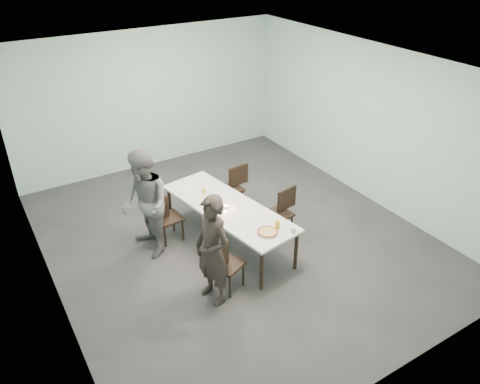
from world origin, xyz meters
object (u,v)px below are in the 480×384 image
chair_near_right (282,209)px  chair_far_right (234,184)px  side_plate (249,216)px  amber_tumbler (204,191)px  water_tumbler (293,230)px  chair_near_left (224,263)px  chair_far_left (164,216)px  table (228,209)px  pizza (267,232)px  diner_near (212,251)px  beer_glass (278,225)px  tealight (226,207)px  diner_far (145,204)px

chair_near_right → chair_far_right: 1.23m
side_plate → amber_tumbler: 1.08m
water_tumbler → amber_tumbler: (-0.58, 1.76, -0.01)m
chair_near_left → chair_far_left: 1.66m
table → pizza: 0.99m
table → chair_far_right: chair_far_right is taller
chair_far_left → pizza: size_ratio=2.56×
diner_near → beer_glass: 1.19m
amber_tumbler → side_plate: bearing=-76.1°
chair_near_left → tealight: size_ratio=15.54×
pizza → tealight: tealight is taller
chair_near_right → table: bearing=-22.0°
side_plate → chair_near_left: bearing=-145.4°
beer_glass → chair_far_left: bearing=126.6°
chair_far_right → water_tumbler: (-0.24, -2.14, 0.29)m
pizza → beer_glass: beer_glass is taller
table → chair_far_left: (-0.88, 0.65, -0.19)m
amber_tumbler → chair_far_left: bearing=176.5°
chair_far_right → diner_far: size_ratio=0.48×
chair_near_right → chair_far_right: (-0.25, 1.20, 0.00)m
tealight → amber_tumbler: amber_tumbler is taller
diner_near → side_plate: diner_near is taller
diner_far → beer_glass: bearing=45.2°
chair_near_left → diner_near: size_ratio=0.51×
amber_tumbler → table: bearing=-78.1°
chair_near_right → pizza: size_ratio=2.56×
diner_near → diner_far: 1.61m
diner_far → tealight: 1.30m
diner_near → tealight: diner_near is taller
pizza → water_tumbler: water_tumbler is taller
chair_far_left → diner_far: 0.56m
diner_far → pizza: 2.01m
beer_glass → amber_tumbler: (-0.44, 1.57, -0.03)m
pizza → diner_near: bearing=-175.3°
water_tumbler → side_plate: bearing=114.5°
chair_far_left → water_tumbler: 2.27m
chair_far_left → diner_near: diner_near is taller
chair_far_left → beer_glass: size_ratio=5.80×
pizza → beer_glass: 0.20m
table → diner_far: diner_far is taller
chair_near_right → beer_glass: 1.03m
chair_near_right → chair_far_left: bearing=-34.3°
chair_near_left → chair_far_left: bearing=74.7°
diner_near → amber_tumbler: size_ratio=21.38×
chair_far_left → water_tumbler: (1.34, -1.81, 0.29)m
diner_far → beer_glass: 2.14m
chair_far_left → tealight: size_ratio=15.54×
table → diner_near: 1.38m
chair_near_right → amber_tumbler: (-1.08, 0.83, 0.29)m
chair_near_left → tealight: chair_near_left is taller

